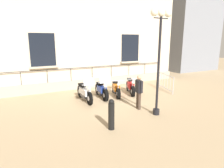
% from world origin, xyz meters
% --- Properties ---
extents(ground_plane, '(60.00, 60.00, 0.00)m').
position_xyz_m(ground_plane, '(0.00, 0.00, 0.00)').
color(ground_plane, tan).
extents(building_facade, '(0.82, 13.90, 7.32)m').
position_xyz_m(building_facade, '(-2.86, -0.00, 3.56)').
color(building_facade, beige).
rests_on(building_facade, ground_plane).
extents(motorcycle_white, '(2.22, 0.64, 1.35)m').
position_xyz_m(motorcycle_white, '(0.19, -1.52, 0.45)').
color(motorcycle_white, black).
rests_on(motorcycle_white, ground_plane).
extents(motorcycle_blue, '(2.02, 0.73, 1.32)m').
position_xyz_m(motorcycle_blue, '(0.08, -0.49, 0.42)').
color(motorcycle_blue, black).
rests_on(motorcycle_blue, ground_plane).
extents(motorcycle_orange, '(1.88, 0.88, 1.01)m').
position_xyz_m(motorcycle_orange, '(0.12, 0.42, 0.40)').
color(motorcycle_orange, black).
rests_on(motorcycle_orange, ground_plane).
extents(motorcycle_red, '(1.89, 0.93, 1.01)m').
position_xyz_m(motorcycle_red, '(0.07, 1.43, 0.40)').
color(motorcycle_red, black).
rests_on(motorcycle_red, ground_plane).
extents(lamppost, '(0.29, 0.99, 4.32)m').
position_xyz_m(lamppost, '(3.45, 0.56, 2.96)').
color(lamppost, black).
rests_on(lamppost, ground_plane).
extents(crowd_barrier, '(1.88, 0.64, 1.05)m').
position_xyz_m(crowd_barrier, '(0.53, 3.81, 0.56)').
color(crowd_barrier, '#B7B7BF').
rests_on(crowd_barrier, ground_plane).
extents(bollard, '(0.22, 0.22, 1.13)m').
position_xyz_m(bollard, '(3.82, -1.83, 0.57)').
color(bollard, black).
rests_on(bollard, ground_plane).
extents(pedestrian_standing, '(0.53, 0.27, 1.60)m').
position_xyz_m(pedestrian_standing, '(2.52, 0.28, 0.90)').
color(pedestrian_standing, '#47382D').
rests_on(pedestrian_standing, ground_plane).
extents(distant_building, '(3.53, 5.71, 9.46)m').
position_xyz_m(distant_building, '(-5.53, 12.56, 4.73)').
color(distant_building, gray).
rests_on(distant_building, ground_plane).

